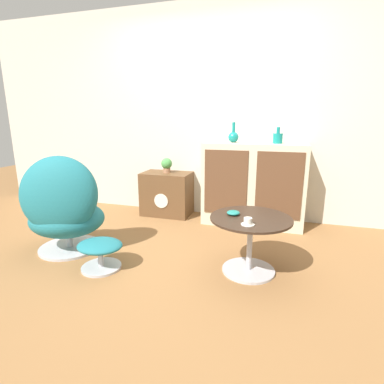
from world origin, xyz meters
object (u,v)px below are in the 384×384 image
(egg_chair, at_px, (63,208))
(ottoman, at_px, (100,249))
(tv_console, at_px, (167,194))
(coffee_table, at_px, (250,237))
(vase_leftmost, at_px, (233,136))
(vase_inner_left, at_px, (278,138))
(potted_plant, at_px, (167,165))
(bowl, at_px, (233,213))
(sideboard, at_px, (253,184))
(teacup, at_px, (248,222))

(egg_chair, xyz_separation_m, ottoman, (0.50, -0.20, -0.26))
(tv_console, xyz_separation_m, coffee_table, (1.21, -1.23, 0.03))
(vase_leftmost, relative_size, vase_inner_left, 1.27)
(coffee_table, bearing_deg, vase_inner_left, 83.31)
(egg_chair, relative_size, vase_inner_left, 5.26)
(egg_chair, distance_m, potted_plant, 1.46)
(ottoman, distance_m, potted_plant, 1.62)
(ottoman, relative_size, bowl, 3.62)
(tv_console, distance_m, potted_plant, 0.39)
(vase_inner_left, xyz_separation_m, potted_plant, (-1.35, 0.03, -0.37))
(ottoman, bearing_deg, potted_plant, 89.96)
(vase_leftmost, bearing_deg, tv_console, 178.35)
(tv_console, bearing_deg, vase_leftmost, -1.65)
(sideboard, distance_m, potted_plant, 1.12)
(egg_chair, bearing_deg, potted_plant, 69.48)
(egg_chair, relative_size, coffee_table, 1.45)
(potted_plant, xyz_separation_m, bowl, (1.06, -1.21, -0.17))
(sideboard, xyz_separation_m, potted_plant, (-1.11, 0.03, 0.18))
(sideboard, height_order, tv_console, sideboard)
(ottoman, height_order, potted_plant, potted_plant)
(vase_leftmost, bearing_deg, potted_plant, 178.31)
(teacup, bearing_deg, tv_console, 130.56)
(sideboard, height_order, vase_inner_left, vase_inner_left)
(egg_chair, xyz_separation_m, vase_inner_left, (1.86, 1.32, 0.60))
(ottoman, relative_size, coffee_table, 0.59)
(bowl, bearing_deg, vase_leftmost, 100.10)
(teacup, relative_size, bowl, 0.94)
(egg_chair, relative_size, vase_leftmost, 4.14)
(tv_console, distance_m, vase_leftmost, 1.15)
(coffee_table, xyz_separation_m, potted_plant, (-1.21, 1.23, 0.35))
(tv_console, bearing_deg, egg_chair, -110.36)
(vase_leftmost, distance_m, vase_inner_left, 0.50)
(coffee_table, bearing_deg, potted_plant, 134.45)
(vase_inner_left, xyz_separation_m, bowl, (-0.29, -1.19, -0.54))
(egg_chair, height_order, vase_leftmost, vase_leftmost)
(coffee_table, bearing_deg, egg_chair, -176.18)
(vase_inner_left, distance_m, teacup, 1.50)
(sideboard, height_order, vase_leftmost, vase_leftmost)
(tv_console, xyz_separation_m, teacup, (1.21, -1.41, 0.22))
(egg_chair, bearing_deg, bowl, 5.00)
(sideboard, relative_size, coffee_table, 1.78)
(coffee_table, xyz_separation_m, vase_leftmost, (-0.36, 1.21, 0.73))
(sideboard, height_order, ottoman, sideboard)
(tv_console, bearing_deg, coffee_table, -45.44)
(vase_inner_left, xyz_separation_m, teacup, (-0.15, -1.39, -0.53))
(vase_leftmost, height_order, teacup, vase_leftmost)
(ottoman, distance_m, vase_leftmost, 1.95)
(egg_chair, bearing_deg, sideboard, 39.26)
(vase_inner_left, height_order, bowl, vase_inner_left)
(coffee_table, xyz_separation_m, teacup, (-0.00, -0.18, 0.19))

